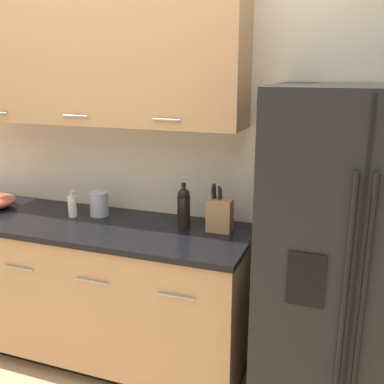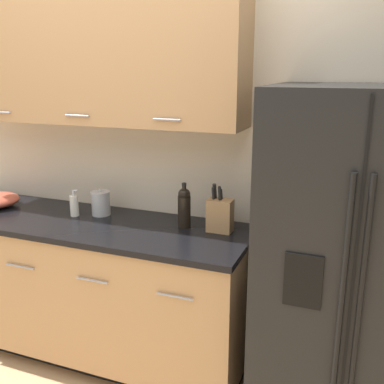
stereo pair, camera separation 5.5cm
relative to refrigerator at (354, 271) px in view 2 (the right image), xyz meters
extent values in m
cube|color=beige|center=(-1.38, 0.41, 0.42)|extent=(10.00, 0.05, 2.60)
cube|color=tan|center=(-1.57, 0.22, 1.06)|extent=(1.90, 0.32, 0.86)
cylinder|color=#99999E|center=(-2.14, 0.05, 0.69)|extent=(0.16, 0.01, 0.01)
cylinder|color=#99999E|center=(-1.57, 0.05, 0.69)|extent=(0.16, 0.01, 0.01)
cylinder|color=#99999E|center=(-1.01, 0.05, 0.69)|extent=(0.16, 0.01, 0.01)
cube|color=black|center=(-1.57, 0.10, -0.84)|extent=(2.01, 0.54, 0.09)
cube|color=tan|center=(-1.57, 0.06, -0.39)|extent=(2.05, 0.62, 0.80)
cube|color=black|center=(-1.57, 0.05, 0.03)|extent=(2.08, 0.64, 0.03)
cylinder|color=#99999E|center=(-1.82, -0.26, -0.17)|extent=(0.20, 0.01, 0.01)
cylinder|color=#99999E|center=(-1.33, -0.26, -0.17)|extent=(0.20, 0.01, 0.01)
cylinder|color=#99999E|center=(-0.84, -0.26, -0.17)|extent=(0.20, 0.01, 0.01)
cube|color=black|center=(0.00, 0.00, 0.00)|extent=(0.87, 0.74, 1.76)
cube|color=black|center=(0.00, -0.37, 0.00)|extent=(0.01, 0.01, 1.73)
cylinder|color=black|center=(-0.03, -0.39, 0.09)|extent=(0.02, 0.02, 0.97)
cylinder|color=black|center=(0.04, -0.39, 0.09)|extent=(0.02, 0.02, 0.97)
cube|color=black|center=(-0.20, -0.38, 0.09)|extent=(0.16, 0.01, 0.24)
cube|color=#A87A4C|center=(-0.74, 0.17, 0.14)|extent=(0.14, 0.09, 0.19)
cylinder|color=black|center=(-0.78, 0.19, 0.28)|extent=(0.02, 0.04, 0.09)
cylinder|color=black|center=(-0.78, 0.16, 0.27)|extent=(0.02, 0.03, 0.07)
cylinder|color=black|center=(-0.74, 0.19, 0.27)|extent=(0.02, 0.03, 0.06)
cylinder|color=black|center=(-0.74, 0.16, 0.28)|extent=(0.02, 0.03, 0.08)
cylinder|color=black|center=(-0.95, 0.16, 0.14)|extent=(0.08, 0.08, 0.19)
sphere|color=black|center=(-0.95, 0.16, 0.25)|extent=(0.07, 0.07, 0.07)
cylinder|color=black|center=(-0.95, 0.16, 0.27)|extent=(0.02, 0.02, 0.06)
cylinder|color=black|center=(-0.95, 0.16, 0.31)|extent=(0.03, 0.03, 0.02)
cylinder|color=silver|center=(-1.68, 0.11, 0.11)|extent=(0.05, 0.05, 0.13)
cylinder|color=#B2B2B5|center=(-1.68, 0.11, 0.20)|extent=(0.02, 0.02, 0.04)
cylinder|color=#B2B2B5|center=(-1.67, 0.11, 0.21)|extent=(0.03, 0.01, 0.01)
cylinder|color=#A3A3A5|center=(-1.54, 0.19, 0.12)|extent=(0.12, 0.12, 0.14)
cylinder|color=#A3A3A5|center=(-1.54, 0.19, 0.19)|extent=(0.12, 0.12, 0.01)
sphere|color=#A3A3A5|center=(-1.54, 0.19, 0.21)|extent=(0.02, 0.02, 0.02)
camera|label=1|loc=(-0.06, -2.16, 0.95)|focal=42.00mm
camera|label=2|loc=(-0.01, -2.14, 0.95)|focal=42.00mm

